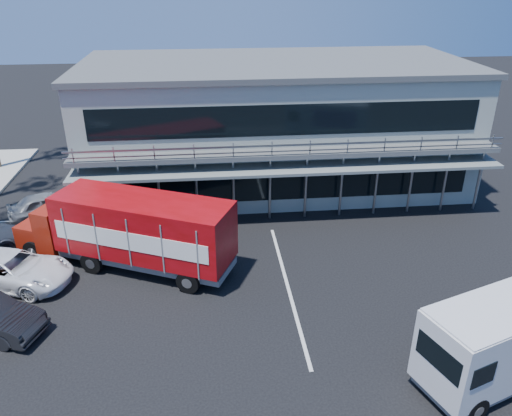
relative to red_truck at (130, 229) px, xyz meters
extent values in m
plane|color=black|center=(4.63, -5.29, -1.86)|extent=(120.00, 120.00, 0.00)
cube|color=#9CA497|center=(7.63, 9.71, 1.64)|extent=(22.00, 10.00, 7.00)
cube|color=#515454|center=(7.63, 9.71, 5.29)|extent=(22.40, 10.40, 0.30)
cube|color=#515454|center=(7.63, 4.11, 1.74)|extent=(22.00, 1.20, 0.25)
cube|color=gray|center=(7.63, 3.56, 2.24)|extent=(22.00, 0.08, 0.90)
cube|color=slate|center=(7.63, 3.81, 1.04)|extent=(22.00, 1.80, 0.15)
cube|color=black|center=(7.63, 4.69, -0.26)|extent=(20.00, 0.06, 1.60)
cube|color=black|center=(7.63, 4.69, 3.34)|extent=(20.00, 0.06, 1.60)
cube|color=maroon|center=(-4.39, 2.00, -0.89)|extent=(2.13, 2.54, 1.16)
cube|color=maroon|center=(-3.42, 1.56, -0.36)|extent=(1.88, 2.60, 2.03)
cube|color=black|center=(-3.42, 1.56, 0.22)|extent=(0.90, 1.89, 0.68)
cube|color=#AB0A13|center=(0.63, -0.29, 0.27)|extent=(8.05, 5.41, 2.52)
cube|color=slate|center=(0.63, -0.29, -1.23)|extent=(7.90, 5.08, 0.29)
cube|color=white|center=(0.13, -1.40, 0.17)|extent=(6.49, 2.98, 0.82)
cube|color=white|center=(1.14, 0.82, 0.17)|extent=(6.49, 2.98, 0.82)
cylinder|color=black|center=(-4.56, 0.91, -1.36)|extent=(1.03, 0.67, 1.01)
cylinder|color=black|center=(-3.68, 2.84, -1.36)|extent=(1.03, 0.67, 1.01)
cylinder|color=black|center=(-1.75, -0.37, -1.36)|extent=(1.03, 0.67, 1.01)
cylinder|color=black|center=(-0.86, 1.56, -1.36)|extent=(1.03, 0.67, 1.01)
cylinder|color=black|center=(2.48, -2.30, -1.36)|extent=(1.03, 0.67, 1.01)
cylinder|color=black|center=(3.36, -0.36, -1.36)|extent=(1.03, 0.67, 1.01)
cube|color=silver|center=(12.78, -8.07, -0.15)|extent=(6.48, 4.04, 2.45)
cube|color=slate|center=(12.78, -8.07, -1.51)|extent=(6.18, 3.76, 0.31)
cube|color=black|center=(9.91, -9.10, 0.11)|extent=(0.63, 1.64, 0.83)
cube|color=#3D0D79|center=(13.08, -6.84, 0.02)|extent=(2.98, 1.09, 1.31)
cylinder|color=black|center=(11.03, -9.68, -1.44)|extent=(0.89, 0.55, 0.84)
cylinder|color=black|center=(10.40, -7.93, -1.44)|extent=(0.89, 0.55, 0.84)
imported|color=white|center=(-4.89, -0.89, -1.16)|extent=(5.53, 3.80, 1.41)
imported|color=gray|center=(-5.09, 5.51, -1.17)|extent=(4.37, 3.14, 1.38)
camera|label=1|loc=(3.51, -19.61, 10.27)|focal=35.00mm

